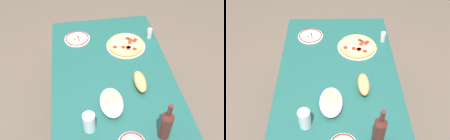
# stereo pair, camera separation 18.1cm
# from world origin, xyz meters

# --- Properties ---
(ground_plane) EXTENTS (8.00, 8.00, 0.00)m
(ground_plane) POSITION_xyz_m (0.00, 0.00, 0.00)
(ground_plane) COLOR brown
(ground_plane) RESTS_ON ground
(dining_table) EXTENTS (1.41, 0.87, 0.73)m
(dining_table) POSITION_xyz_m (0.00, 0.00, 0.61)
(dining_table) COLOR #194C47
(dining_table) RESTS_ON ground
(pepperoni_pizza) EXTENTS (0.32, 0.32, 0.03)m
(pepperoni_pizza) POSITION_xyz_m (-0.28, 0.16, 0.74)
(pepperoni_pizza) COLOR #B7B7BC
(pepperoni_pizza) RESTS_ON dining_table
(baked_pasta_dish) EXTENTS (0.24, 0.15, 0.08)m
(baked_pasta_dish) POSITION_xyz_m (0.29, -0.05, 0.77)
(baked_pasta_dish) COLOR white
(baked_pasta_dish) RESTS_ON dining_table
(wine_bottle) EXTENTS (0.07, 0.07, 0.28)m
(wine_bottle) POSITION_xyz_m (0.55, 0.22, 0.84)
(wine_bottle) COLOR #471E19
(wine_bottle) RESTS_ON dining_table
(water_glass) EXTENTS (0.07, 0.07, 0.13)m
(water_glass) POSITION_xyz_m (0.44, -0.21, 0.79)
(water_glass) COLOR silver
(water_glass) RESTS_ON dining_table
(side_plate_far) EXTENTS (0.21, 0.21, 0.02)m
(side_plate_far) POSITION_xyz_m (-0.44, -0.23, 0.73)
(side_plate_far) COLOR white
(side_plate_far) RESTS_ON dining_table
(bread_loaf) EXTENTS (0.20, 0.08, 0.07)m
(bread_loaf) POSITION_xyz_m (0.15, 0.17, 0.76)
(bread_loaf) COLOR tan
(bread_loaf) RESTS_ON dining_table
(spice_shaker) EXTENTS (0.04, 0.04, 0.09)m
(spice_shaker) POSITION_xyz_m (-0.37, 0.38, 0.77)
(spice_shaker) COLOR silver
(spice_shaker) RESTS_ON dining_table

